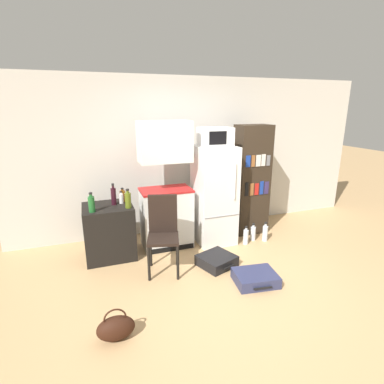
{
  "coord_description": "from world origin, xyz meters",
  "views": [
    {
      "loc": [
        -1.66,
        -2.89,
        2.15
      ],
      "look_at": [
        -0.33,
        0.85,
        1.0
      ],
      "focal_mm": 28.0,
      "sensor_mm": 36.0,
      "label": 1
    }
  ],
  "objects": [
    {
      "name": "wall_back",
      "position": [
        0.2,
        2.0,
        1.31
      ],
      "size": [
        6.4,
        0.1,
        2.62
      ],
      "color": "beige",
      "rests_on": "ground_plane"
    },
    {
      "name": "kitchen_hutch",
      "position": [
        -0.57,
        1.36,
        0.88
      ],
      "size": [
        0.77,
        0.49,
        1.94
      ],
      "color": "silver",
      "rests_on": "ground_plane"
    },
    {
      "name": "water_bottle_middle",
      "position": [
        0.82,
        1.06,
        0.12
      ],
      "size": [
        0.08,
        0.08,
        0.29
      ],
      "color": "silver",
      "rests_on": "ground_plane"
    },
    {
      "name": "handbag",
      "position": [
        -1.55,
        -0.43,
        0.12
      ],
      "size": [
        0.36,
        0.2,
        0.33
      ],
      "color": "#33190F",
      "rests_on": "ground_plane"
    },
    {
      "name": "refrigerator",
      "position": [
        0.2,
        1.29,
        0.78
      ],
      "size": [
        0.59,
        0.65,
        1.56
      ],
      "color": "white",
      "rests_on": "ground_plane"
    },
    {
      "name": "bottle_milk_white",
      "position": [
        -1.24,
        1.35,
        0.85
      ],
      "size": [
        0.06,
        0.06,
        0.18
      ],
      "color": "white",
      "rests_on": "side_table"
    },
    {
      "name": "water_bottle_front",
      "position": [
        0.99,
        0.97,
        0.14
      ],
      "size": [
        0.09,
        0.09,
        0.32
      ],
      "color": "silver",
      "rests_on": "ground_plane"
    },
    {
      "name": "bottle_wine_dark",
      "position": [
        -1.35,
        1.33,
        0.91
      ],
      "size": [
        0.07,
        0.07,
        0.31
      ],
      "color": "black",
      "rests_on": "side_table"
    },
    {
      "name": "microwave",
      "position": [
        0.2,
        1.28,
        1.7
      ],
      "size": [
        0.47,
        0.38,
        0.28
      ],
      "color": "silver",
      "rests_on": "refrigerator"
    },
    {
      "name": "chair",
      "position": [
        -0.79,
        0.67,
        0.6
      ],
      "size": [
        0.49,
        0.49,
        1.03
      ],
      "rotation": [
        0.0,
        0.0,
        -0.27
      ],
      "color": "black",
      "rests_on": "ground_plane"
    },
    {
      "name": "suitcase_small_flat",
      "position": [
        -0.08,
        0.51,
        0.07
      ],
      "size": [
        0.57,
        0.56,
        0.14
      ],
      "rotation": [
        0.0,
        0.0,
        0.35
      ],
      "color": "black",
      "rests_on": "ground_plane"
    },
    {
      "name": "bottle_green_tall",
      "position": [
        -1.65,
        1.11,
        0.89
      ],
      "size": [
        0.08,
        0.08,
        0.27
      ],
      "color": "#1E6028",
      "rests_on": "side_table"
    },
    {
      "name": "bookshelf",
      "position": [
        0.94,
        1.42,
        0.93
      ],
      "size": [
        0.56,
        0.37,
        1.85
      ],
      "color": "#2D2319",
      "rests_on": "ground_plane"
    },
    {
      "name": "side_table",
      "position": [
        -1.44,
        1.29,
        0.39
      ],
      "size": [
        0.69,
        0.61,
        0.78
      ],
      "color": "black",
      "rests_on": "ground_plane"
    },
    {
      "name": "water_bottle_back",
      "position": [
        0.63,
        0.97,
        0.13
      ],
      "size": [
        0.08,
        0.08,
        0.3
      ],
      "color": "silver",
      "rests_on": "ground_plane"
    },
    {
      "name": "ground_plane",
      "position": [
        0.0,
        0.0,
        0.0
      ],
      "size": [
        24.0,
        24.0,
        0.0
      ],
      "primitive_type": "plane",
      "color": "tan"
    },
    {
      "name": "bottle_olive_oil",
      "position": [
        -1.17,
        1.12,
        0.89
      ],
      "size": [
        0.09,
        0.09,
        0.27
      ],
      "color": "#566619",
      "rests_on": "side_table"
    },
    {
      "name": "bottle_amber_beer",
      "position": [
        -1.21,
        1.44,
        0.86
      ],
      "size": [
        0.08,
        0.08,
        0.2
      ],
      "color": "brown",
      "rests_on": "side_table"
    },
    {
      "name": "suitcase_large_flat",
      "position": [
        0.2,
        -0.05,
        0.07
      ],
      "size": [
        0.57,
        0.48,
        0.14
      ],
      "rotation": [
        0.0,
        0.0,
        -0.14
      ],
      "color": "navy",
      "rests_on": "ground_plane"
    }
  ]
}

